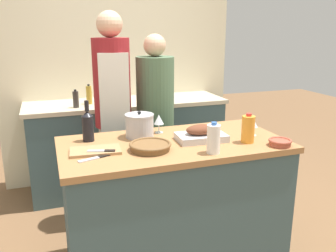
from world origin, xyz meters
name	(u,v)px	position (x,y,z in m)	size (l,w,h in m)	color
kitchen_island	(173,204)	(0.00, 0.00, 0.46)	(1.50, 0.76, 0.92)	#3D565B
back_counter	(128,144)	(0.00, 1.40, 0.47)	(2.03, 0.60, 0.93)	#3D565B
back_wall	(119,64)	(0.00, 1.75, 1.27)	(2.53, 0.10, 2.55)	beige
roasting_pan	(201,134)	(0.19, -0.03, 0.96)	(0.34, 0.22, 0.11)	#BCBCC1
wicker_basket	(150,146)	(-0.19, -0.11, 0.95)	(0.26, 0.26, 0.05)	brown
cutting_board	(95,151)	(-0.52, -0.03, 0.93)	(0.32, 0.20, 0.02)	#AD7F51
stock_pot	(140,126)	(-0.19, 0.18, 1.00)	(0.20, 0.20, 0.19)	#B7B7BC
mixing_bowl	(280,142)	(0.62, -0.30, 0.95)	(0.15, 0.15, 0.04)	#A84C38
juice_jug	(248,129)	(0.46, -0.17, 1.01)	(0.09, 0.09, 0.20)	orange
milk_jug	(214,139)	(0.15, -0.28, 1.01)	(0.08, 0.08, 0.19)	white
wine_bottle_green	(88,125)	(-0.53, 0.21, 1.03)	(0.08, 0.08, 0.28)	black
wine_glass_left	(253,123)	(0.57, -0.05, 1.01)	(0.07, 0.07, 0.13)	silver
wine_glass_right	(159,120)	(-0.03, 0.24, 1.02)	(0.07, 0.07, 0.13)	silver
knife_chef	(96,158)	(-0.53, -0.14, 0.92)	(0.20, 0.09, 0.01)	#B7B7BC
knife_paring	(102,151)	(-0.49, -0.08, 0.94)	(0.17, 0.08, 0.01)	#B7B7BC
condiment_bottle_tall	(76,99)	(-0.52, 1.25, 1.01)	(0.05, 0.05, 0.17)	#332D28
condiment_bottle_short	(89,95)	(-0.38, 1.38, 1.02)	(0.05, 0.05, 0.19)	#B28E2D
person_cook_aproned	(113,108)	(-0.26, 0.75, 1.01)	(0.30, 0.31, 1.79)	beige
person_cook_guest	(155,118)	(0.11, 0.78, 0.89)	(0.33, 0.33, 1.61)	beige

